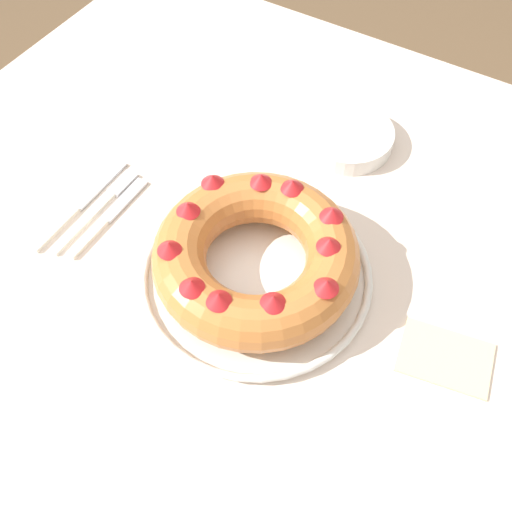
{
  "coord_description": "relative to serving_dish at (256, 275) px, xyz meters",
  "views": [
    {
      "loc": [
        0.24,
        -0.42,
        1.52
      ],
      "look_at": [
        -0.01,
        0.01,
        0.83
      ],
      "focal_mm": 42.0,
      "sensor_mm": 36.0,
      "label": 1
    }
  ],
  "objects": [
    {
      "name": "serving_dish",
      "position": [
        0.0,
        0.0,
        0.0
      ],
      "size": [
        0.35,
        0.35,
        0.02
      ],
      "color": "white",
      "rests_on": "dining_table"
    },
    {
      "name": "serving_knife",
      "position": [
        -0.32,
        -0.04,
        -0.01
      ],
      "size": [
        0.02,
        0.22,
        0.01
      ],
      "rotation": [
        0.0,
        0.0,
        0.03
      ],
      "color": "white",
      "rests_on": "dining_table"
    },
    {
      "name": "bundt_cake",
      "position": [
        -0.0,
        0.0,
        0.05
      ],
      "size": [
        0.3,
        0.3,
        0.09
      ],
      "color": "#C67538",
      "rests_on": "serving_dish"
    },
    {
      "name": "fork",
      "position": [
        -0.29,
        -0.01,
        -0.01
      ],
      "size": [
        0.02,
        0.2,
        0.01
      ],
      "rotation": [
        0.0,
        0.0,
        -0.09
      ],
      "color": "white",
      "rests_on": "dining_table"
    },
    {
      "name": "cake_knife",
      "position": [
        -0.26,
        -0.04,
        -0.01
      ],
      "size": [
        0.02,
        0.19,
        0.01
      ],
      "rotation": [
        0.0,
        0.0,
        -0.11
      ],
      "color": "white",
      "rests_on": "dining_table"
    },
    {
      "name": "napkin",
      "position": [
        0.29,
        0.02,
        -0.01
      ],
      "size": [
        0.14,
        0.11,
        0.0
      ],
      "primitive_type": "cube",
      "rotation": [
        0.0,
        0.0,
        0.18
      ],
      "color": "beige",
      "rests_on": "dining_table"
    },
    {
      "name": "ground_plane",
      "position": [
        0.01,
        -0.01,
        -0.78
      ],
      "size": [
        8.0,
        8.0,
        0.0
      ],
      "primitive_type": "plane",
      "color": "brown"
    },
    {
      "name": "side_bowl",
      "position": [
        -0.01,
        0.33,
        0.01
      ],
      "size": [
        0.16,
        0.16,
        0.03
      ],
      "primitive_type": "cylinder",
      "color": "white",
      "rests_on": "dining_table"
    },
    {
      "name": "dining_table",
      "position": [
        0.01,
        -0.01,
        -0.09
      ],
      "size": [
        1.4,
        1.29,
        0.77
      ],
      "color": "beige",
      "rests_on": "ground_plane"
    }
  ]
}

